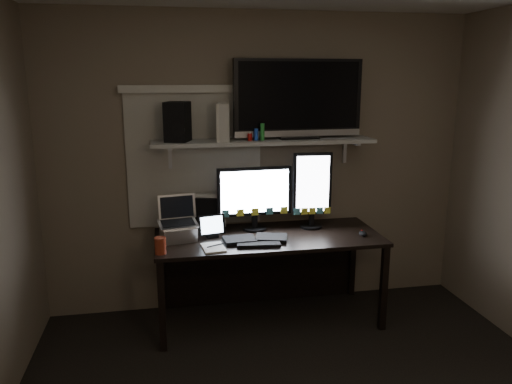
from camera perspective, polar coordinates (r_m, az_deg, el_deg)
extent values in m
plane|color=#706350|center=(4.25, 0.41, 3.24)|extent=(3.60, 0.00, 3.60)
cube|color=#B1AE9F|center=(4.16, -7.02, 3.61)|extent=(1.10, 0.02, 1.10)
cube|color=black|center=(4.03, 1.42, -5.20)|extent=(1.80, 0.75, 0.03)
cube|color=black|center=(4.48, 0.44, -8.23)|extent=(1.80, 0.02, 0.70)
cube|color=black|center=(3.77, -10.71, -12.73)|extent=(0.05, 0.05, 0.70)
cube|color=black|center=(4.12, 14.38, -10.61)|extent=(0.05, 0.05, 0.70)
cube|color=black|center=(4.39, -10.74, -8.94)|extent=(0.05, 0.05, 0.70)
cube|color=black|center=(4.69, 10.94, -7.46)|extent=(0.05, 0.05, 0.70)
cube|color=#A3A39E|center=(4.05, 0.89, 5.81)|extent=(1.80, 0.35, 0.03)
cube|color=black|center=(4.10, -0.17, -0.67)|extent=(0.62, 0.09, 0.54)
cube|color=black|center=(4.17, 6.44, 0.24)|extent=(0.33, 0.08, 0.65)
cube|color=black|center=(3.89, -0.05, -5.39)|extent=(0.52, 0.25, 0.03)
ellipsoid|color=black|center=(4.10, 12.13, -4.65)|extent=(0.07, 0.10, 0.04)
cube|color=silver|center=(3.74, -4.90, -6.35)|extent=(0.18, 0.24, 0.01)
cube|color=black|center=(3.97, -5.08, -3.88)|extent=(0.23, 0.13, 0.19)
cube|color=black|center=(4.18, -5.28, -2.28)|extent=(0.25, 0.17, 0.29)
cube|color=#B4B4B9|center=(3.91, -8.93, -3.14)|extent=(0.33, 0.29, 0.33)
cylinder|color=maroon|center=(3.67, -10.88, -6.04)|extent=(0.10, 0.10, 0.12)
cube|color=black|center=(4.11, 4.85, 10.53)|extent=(1.07, 0.23, 0.64)
cube|color=#BBB7A8|center=(3.96, -3.86, 7.97)|extent=(0.12, 0.26, 0.29)
cube|color=black|center=(3.95, -8.95, 7.93)|extent=(0.23, 0.25, 0.31)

